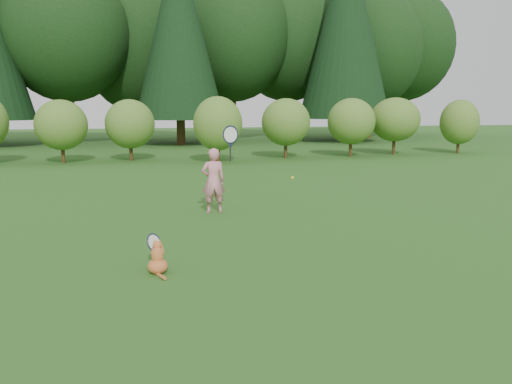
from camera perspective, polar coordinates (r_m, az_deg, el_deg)
name	(u,v)px	position (r m, az deg, el deg)	size (l,w,h in m)	color
ground	(256,245)	(7.85, 0.03, -6.04)	(100.00, 100.00, 0.00)	#225016
shrub_row	(176,127)	(20.42, -9.12, 7.38)	(28.00, 3.00, 2.80)	#4F6D22
woodland_backdrop	(157,14)	(30.86, -11.26, 19.36)	(48.00, 10.00, 15.00)	black
child	(214,179)	(10.16, -4.83, 1.48)	(0.74, 0.43, 1.98)	pink
cat	(157,256)	(6.61, -11.21, -7.15)	(0.35, 0.66, 0.59)	#CA6326
tennis_ball	(292,178)	(9.55, 4.18, 1.63)	(0.06, 0.06, 0.06)	#BDD118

